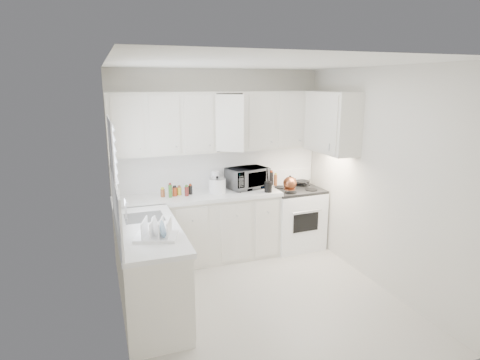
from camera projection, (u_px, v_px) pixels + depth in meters
name	position (u px, v px, depth m)	size (l,w,h in m)	color
floor	(261.00, 300.00, 4.62)	(3.20, 3.20, 0.00)	beige
ceiling	(264.00, 63.00, 4.02)	(3.20, 3.20, 0.00)	white
wall_back	(219.00, 163.00, 5.79)	(3.00, 3.00, 0.00)	beige
wall_front	(350.00, 244.00, 2.86)	(3.00, 3.00, 0.00)	beige
wall_left	(116.00, 203.00, 3.83)	(3.20, 3.20, 0.00)	beige
wall_right	(379.00, 179.00, 4.81)	(3.20, 3.20, 0.00)	beige
window_blinds	(114.00, 170.00, 4.10)	(0.06, 0.96, 1.06)	white
lower_cabinets_back	(199.00, 229.00, 5.58)	(2.22, 0.60, 0.90)	beige
lower_cabinets_left	(150.00, 272.00, 4.31)	(0.60, 1.60, 0.90)	beige
countertop_back	(198.00, 196.00, 5.46)	(2.24, 0.64, 0.05)	silver
countertop_left	(148.00, 230.00, 4.20)	(0.64, 1.62, 0.05)	silver
backsplash_back	(219.00, 168.00, 5.79)	(2.98, 0.02, 0.55)	silver
backsplash_left	(116.00, 205.00, 4.03)	(0.02, 1.60, 0.55)	silver
upper_cabinets_back	(222.00, 151.00, 5.59)	(3.00, 0.33, 0.80)	beige
upper_cabinets_right	(330.00, 152.00, 5.46)	(0.33, 0.90, 0.80)	beige
sink	(144.00, 207.00, 4.49)	(0.42, 0.38, 0.30)	gray
stove	(295.00, 210.00, 6.02)	(0.75, 0.61, 1.15)	white
tea_kettle	(290.00, 182.00, 5.70)	(0.24, 0.20, 0.22)	brown
frying_pan	(302.00, 181.00, 6.14)	(0.24, 0.41, 0.04)	black
microwave	(247.00, 176.00, 5.74)	(0.54, 0.30, 0.36)	gray
rice_cooker	(217.00, 184.00, 5.51)	(0.23, 0.23, 0.23)	white
paper_towel	(216.00, 180.00, 5.67)	(0.12, 0.12, 0.27)	white
utensil_crock	(268.00, 180.00, 5.53)	(0.12, 0.12, 0.35)	black
dish_rack	(156.00, 228.00, 3.88)	(0.40, 0.30, 0.22)	white
spice_left_0	(162.00, 190.00, 5.41)	(0.06, 0.06, 0.13)	brown
spice_left_1	(169.00, 191.00, 5.35)	(0.06, 0.06, 0.13)	#387426
spice_left_2	(173.00, 189.00, 5.46)	(0.06, 0.06, 0.13)	#A93916
spice_left_3	(180.00, 190.00, 5.40)	(0.06, 0.06, 0.13)	gold
spice_left_4	(184.00, 188.00, 5.51)	(0.06, 0.06, 0.13)	maroon
spice_left_5	(191.00, 190.00, 5.45)	(0.06, 0.06, 0.13)	black
sauce_right_0	(260.00, 179.00, 5.91)	(0.06, 0.06, 0.19)	#A93916
sauce_right_1	(265.00, 180.00, 5.87)	(0.06, 0.06, 0.19)	gold
sauce_right_2	(267.00, 179.00, 5.94)	(0.06, 0.06, 0.19)	maroon
sauce_right_3	(272.00, 179.00, 5.91)	(0.06, 0.06, 0.19)	black
sauce_right_4	(274.00, 178.00, 5.98)	(0.06, 0.06, 0.19)	brown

